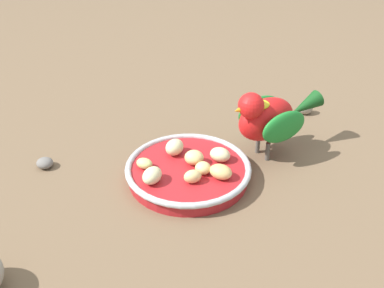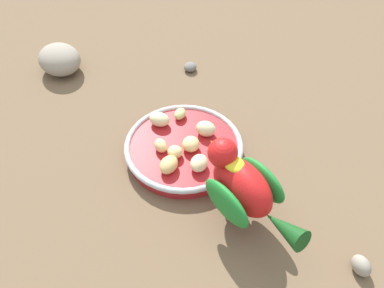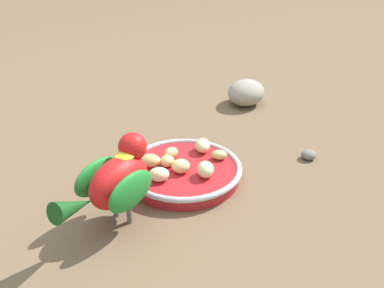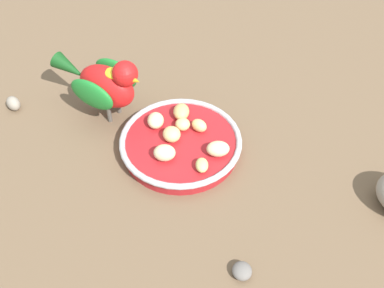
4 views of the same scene
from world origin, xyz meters
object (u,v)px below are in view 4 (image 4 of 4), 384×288
(apple_piece_5, at_px, (202,165))
(parrot, at_px, (106,82))
(feeding_bowl, at_px, (181,143))
(apple_piece_0, at_px, (156,120))
(apple_piece_4, at_px, (199,126))
(apple_piece_3, at_px, (181,112))
(pebble_1, at_px, (13,103))
(apple_piece_2, at_px, (163,152))
(apple_piece_6, at_px, (218,149))
(apple_piece_1, at_px, (172,134))
(apple_piece_7, at_px, (182,125))
(pebble_0, at_px, (242,271))

(apple_piece_5, relative_size, parrot, 0.15)
(feeding_bowl, xyz_separation_m, apple_piece_5, (0.05, 0.06, 0.02))
(apple_piece_0, bearing_deg, apple_piece_5, 60.73)
(feeding_bowl, height_order, apple_piece_4, apple_piece_4)
(feeding_bowl, relative_size, apple_piece_3, 5.55)
(parrot, distance_m, pebble_1, 0.20)
(apple_piece_2, relative_size, apple_piece_6, 0.95)
(apple_piece_0, height_order, apple_piece_1, same)
(apple_piece_0, distance_m, apple_piece_2, 0.08)
(apple_piece_0, height_order, parrot, parrot)
(feeding_bowl, distance_m, apple_piece_3, 0.06)
(apple_piece_3, height_order, apple_piece_4, apple_piece_3)
(apple_piece_2, height_order, apple_piece_7, apple_piece_2)
(pebble_0, height_order, pebble_1, pebble_1)
(apple_piece_1, height_order, apple_piece_6, apple_piece_6)
(feeding_bowl, distance_m, pebble_0, 0.25)
(apple_piece_0, relative_size, apple_piece_6, 0.92)
(apple_piece_0, xyz_separation_m, apple_piece_4, (-0.02, 0.08, -0.00))
(apple_piece_5, xyz_separation_m, apple_piece_7, (-0.07, -0.07, 0.00))
(apple_piece_7, relative_size, pebble_1, 0.82)
(apple_piece_6, bearing_deg, apple_piece_5, -17.55)
(apple_piece_6, height_order, pebble_1, apple_piece_6)
(pebble_0, bearing_deg, apple_piece_2, -127.13)
(feeding_bowl, height_order, apple_piece_3, apple_piece_3)
(feeding_bowl, xyz_separation_m, parrot, (-0.03, -0.16, 0.06))
(apple_piece_7, distance_m, pebble_1, 0.33)
(apple_piece_3, relative_size, apple_piece_4, 1.32)
(apple_piece_2, xyz_separation_m, parrot, (-0.08, -0.15, 0.04))
(pebble_0, bearing_deg, apple_piece_5, -140.54)
(apple_piece_6, relative_size, apple_piece_7, 1.47)
(apple_piece_2, xyz_separation_m, apple_piece_3, (-0.10, -0.01, -0.00))
(apple_piece_6, height_order, parrot, parrot)
(apple_piece_1, bearing_deg, apple_piece_7, 169.31)
(apple_piece_5, bearing_deg, feeding_bowl, -128.51)
(apple_piece_1, distance_m, apple_piece_5, 0.08)
(apple_piece_4, relative_size, apple_piece_5, 1.02)
(apple_piece_4, bearing_deg, apple_piece_0, -76.42)
(apple_piece_2, xyz_separation_m, apple_piece_7, (-0.07, 0.00, -0.00))
(apple_piece_4, bearing_deg, feeding_bowl, -29.17)
(apple_piece_1, relative_size, apple_piece_5, 1.14)
(apple_piece_1, bearing_deg, apple_piece_6, 88.57)
(apple_piece_2, bearing_deg, apple_piece_7, 179.61)
(apple_piece_2, distance_m, apple_piece_7, 0.07)
(apple_piece_0, distance_m, apple_piece_3, 0.05)
(apple_piece_0, xyz_separation_m, apple_piece_5, (0.06, 0.11, -0.00))
(apple_piece_4, bearing_deg, parrot, -88.71)
(apple_piece_3, bearing_deg, apple_piece_4, 65.06)
(apple_piece_1, bearing_deg, apple_piece_3, -172.95)
(parrot, bearing_deg, apple_piece_7, 6.32)
(parrot, bearing_deg, feeding_bowl, -3.22)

